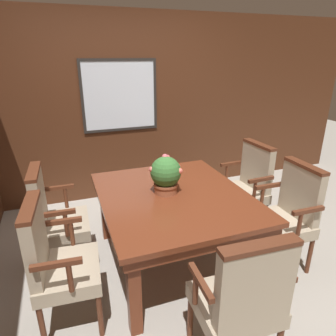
% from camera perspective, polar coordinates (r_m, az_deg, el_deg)
% --- Properties ---
extents(ground_plane, '(14.00, 14.00, 0.00)m').
position_cam_1_polar(ground_plane, '(3.02, 1.31, -18.72)').
color(ground_plane, '#A39E93').
extents(wall_back, '(7.20, 0.08, 2.45)m').
position_cam_1_polar(wall_back, '(4.15, -7.98, 11.07)').
color(wall_back, '#4C2816').
rests_on(wall_back, ground_plane).
extents(dining_table, '(1.30, 1.51, 0.74)m').
position_cam_1_polar(dining_table, '(2.76, 1.07, -6.74)').
color(dining_table, maroon).
rests_on(dining_table, ground_plane).
extents(chair_left_near, '(0.49, 0.58, 1.01)m').
position_cam_1_polar(chair_left_near, '(2.37, -20.60, -16.04)').
color(chair_left_near, '#562B19').
rests_on(chair_left_near, ground_plane).
extents(chair_right_far, '(0.47, 0.57, 1.01)m').
position_cam_1_polar(chair_right_far, '(3.51, 14.88, -2.79)').
color(chair_right_far, '#562B19').
rests_on(chair_right_far, ground_plane).
extents(chair_left_far, '(0.47, 0.57, 1.01)m').
position_cam_1_polar(chair_left_far, '(2.94, -20.90, -8.43)').
color(chair_left_far, '#562B19').
rests_on(chair_left_far, ground_plane).
extents(chair_head_near, '(0.57, 0.47, 1.01)m').
position_cam_1_polar(chair_head_near, '(2.02, 13.98, -22.80)').
color(chair_head_near, '#562B19').
rests_on(chair_head_near, ground_plane).
extents(chair_right_near, '(0.46, 0.57, 1.01)m').
position_cam_1_polar(chair_right_near, '(3.03, 21.95, -7.68)').
color(chair_right_near, '#562B19').
rests_on(chair_right_near, ground_plane).
extents(potted_plant, '(0.30, 0.30, 0.36)m').
position_cam_1_polar(potted_plant, '(2.68, -0.43, -1.22)').
color(potted_plant, '#9E5638').
rests_on(potted_plant, dining_table).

